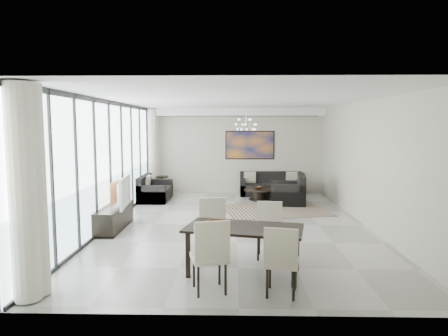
{
  "coord_description": "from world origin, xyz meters",
  "views": [
    {
      "loc": [
        -0.08,
        -9.18,
        2.33
      ],
      "look_at": [
        -0.31,
        0.85,
        1.25
      ],
      "focal_mm": 32.0,
      "sensor_mm": 36.0,
      "label": 1
    }
  ],
  "objects_px": {
    "tv_console": "(114,218)",
    "sofa_main": "(271,187)",
    "coffee_table": "(260,194)",
    "dining_table": "(244,232)",
    "television": "(120,192)"
  },
  "relations": [
    {
      "from": "tv_console",
      "to": "dining_table",
      "type": "relative_size",
      "value": 0.84
    },
    {
      "from": "coffee_table",
      "to": "dining_table",
      "type": "relative_size",
      "value": 0.5
    },
    {
      "from": "sofa_main",
      "to": "dining_table",
      "type": "bearing_deg",
      "value": -98.83
    },
    {
      "from": "coffee_table",
      "to": "tv_console",
      "type": "height_order",
      "value": "tv_console"
    },
    {
      "from": "coffee_table",
      "to": "sofa_main",
      "type": "relative_size",
      "value": 0.47
    },
    {
      "from": "sofa_main",
      "to": "tv_console",
      "type": "distance_m",
      "value": 6.02
    },
    {
      "from": "coffee_table",
      "to": "sofa_main",
      "type": "height_order",
      "value": "sofa_main"
    },
    {
      "from": "coffee_table",
      "to": "sofa_main",
      "type": "bearing_deg",
      "value": 63.82
    },
    {
      "from": "coffee_table",
      "to": "television",
      "type": "distance_m",
      "value": 5.0
    },
    {
      "from": "coffee_table",
      "to": "tv_console",
      "type": "relative_size",
      "value": 0.6
    },
    {
      "from": "television",
      "to": "tv_console",
      "type": "bearing_deg",
      "value": 77.9
    },
    {
      "from": "coffee_table",
      "to": "dining_table",
      "type": "xyz_separation_m",
      "value": [
        -0.67,
        -6.26,
        0.47
      ]
    },
    {
      "from": "tv_console",
      "to": "sofa_main",
      "type": "bearing_deg",
      "value": 48.75
    },
    {
      "from": "dining_table",
      "to": "sofa_main",
      "type": "bearing_deg",
      "value": 81.17
    },
    {
      "from": "sofa_main",
      "to": "dining_table",
      "type": "distance_m",
      "value": 7.27
    }
  ]
}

